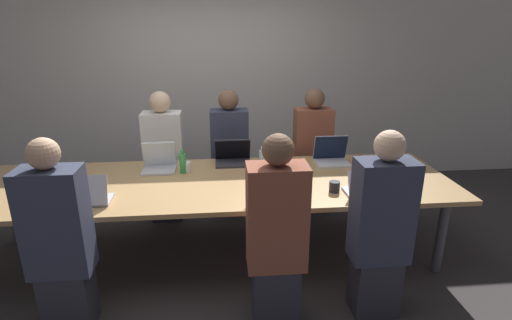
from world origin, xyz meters
The scene contains 24 objects.
ground_plane centered at (0.00, 0.00, 0.00)m, with size 24.00×24.00×0.00m, color #383333.
curtain_wall centered at (0.00, 1.96, 1.40)m, with size 12.00×0.06×2.80m.
conference_table centered at (0.00, 0.00, 0.69)m, with size 4.22×1.23×0.73m.
laptop_far_midleft centered at (-0.49, 0.35, 0.81)m, with size 0.31×0.27×0.27m.
person_far_midleft centered at (-0.50, 0.81, 0.68)m, with size 0.40×0.24×1.40m.
cup_far_midleft centered at (-0.23, 0.26, 0.78)m, with size 0.09×0.09×0.09m.
bottle_far_midleft centered at (-0.26, 0.24, 0.83)m, with size 0.06×0.06×0.23m.
laptop_far_center centered at (0.21, 0.47, 0.81)m, with size 0.35×0.25×0.24m.
person_far_center centered at (0.19, 0.87, 0.68)m, with size 0.40×0.24×1.40m.
cup_far_center centered at (0.50, 0.41, 0.78)m, with size 0.08×0.08×0.10m.
bottle_far_center centered at (0.49, 0.30, 0.83)m, with size 0.07×0.07×0.21m.
laptop_near_left centered at (-0.92, -0.37, 0.80)m, with size 0.31×0.24×0.24m.
person_near_left centered at (-0.99, -0.82, 0.67)m, with size 0.40×0.24×1.39m.
cup_near_left centered at (-1.14, -0.32, 0.78)m, with size 0.08×0.08×0.10m.
bottle_near_left centered at (-1.20, -0.26, 0.83)m, with size 0.07×0.07×0.21m.
laptop_far_right centered at (1.18, 0.39, 0.81)m, with size 0.33×0.27×0.27m.
person_far_right centered at (1.10, 0.85, 0.68)m, with size 0.40×0.24×1.40m.
cup_far_right centered at (1.44, 0.34, 0.78)m, with size 0.08×0.08×0.09m.
laptop_near_midright centered at (0.50, -0.37, 0.81)m, with size 0.35×0.26×0.25m.
person_near_midright centered at (0.45, -0.89, 0.68)m, with size 0.40×0.24×1.39m.
laptop_near_right centered at (1.26, -0.40, 0.80)m, with size 0.35×0.22×0.22m.
person_near_right centered at (1.18, -0.87, 0.67)m, with size 0.40×0.24×1.39m.
cup_near_right centered at (1.01, -0.32, 0.78)m, with size 0.09×0.09×0.09m.
stapler centered at (0.41, -0.09, 0.76)m, with size 0.07×0.16×0.05m.
Camera 1 is at (0.08, -3.26, 2.04)m, focal length 28.00 mm.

